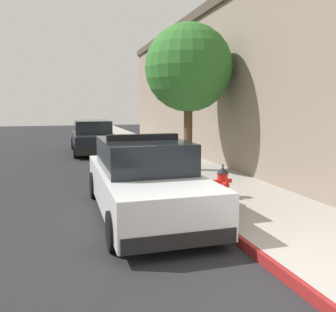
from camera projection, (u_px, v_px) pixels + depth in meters
The scene contains 8 objects.
ground_plane at pixel (5, 174), 12.43m from camera, with size 32.29×60.00×0.20m, color #232326.
sidewalk_pavement at pixel (170, 162), 14.10m from camera, with size 2.63×60.00×0.16m, color #9E9991.
curb_painted_edge at pixel (137, 163), 13.71m from camera, with size 0.08×60.00×0.16m, color maroon.
storefront_building at pixel (300, 86), 14.19m from camera, with size 7.75×26.05×6.06m.
police_cruiser at pixel (144, 179), 7.43m from camera, with size 1.94×4.84×1.68m.
parked_car_silver_ahead at pixel (93, 138), 17.33m from camera, with size 1.94×4.84×1.56m.
fire_hydrant at pixel (223, 182), 8.26m from camera, with size 0.44×0.40×0.76m.
street_tree at pixel (189, 68), 11.38m from camera, with size 2.79×2.79×4.69m.
Camera 1 is at (-2.73, -3.33, 2.26)m, focal length 38.32 mm.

